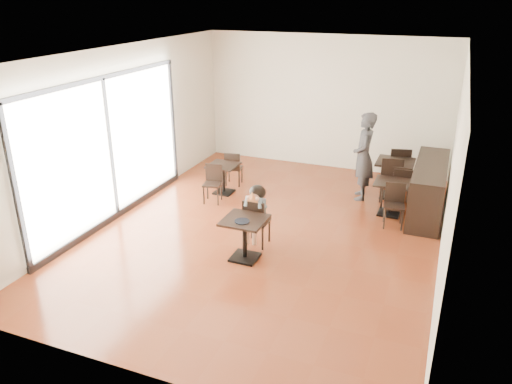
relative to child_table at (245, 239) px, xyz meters
The scene contains 23 objects.
floor 1.14m from the child_table, 90.35° to the left, with size 6.00×8.00×0.01m, color maroon.
ceiling 3.04m from the child_table, 90.35° to the left, with size 6.00×8.00×0.01m, color silver.
wall_back 5.23m from the child_table, 90.07° to the left, with size 6.00×0.01×3.20m, color silver.
wall_front 3.17m from the child_table, 90.13° to the right, with size 6.00×0.01×3.20m, color silver.
wall_left 3.43m from the child_table, 160.22° to the left, with size 0.01×8.00×3.20m, color silver.
wall_right 3.42m from the child_table, 19.86° to the left, with size 0.01×8.00×3.20m, color silver.
storefront_window 3.21m from the child_table, 168.95° to the left, with size 0.04×4.50×2.60m, color white.
child_table is the anchor object (origin of this frame).
child_chair 0.55m from the child_table, 90.00° to the left, with size 0.39×0.39×0.86m, color black, non-canonical shape.
child 0.58m from the child_table, 90.00° to the left, with size 0.39×0.54×1.09m, color slate, non-canonical shape.
plate 0.38m from the child_table, 90.00° to the right, with size 0.24×0.24×0.01m, color black.
pizza_slice 0.69m from the child_table, 90.00° to the left, with size 0.25×0.19×0.06m, color tan, non-canonical shape.
adult_patron 3.60m from the child_table, 68.83° to the left, with size 0.67×0.44×1.85m, color #333337.
cafe_table_mid 3.34m from the child_table, 53.82° to the left, with size 0.65×0.65×0.68m, color black, non-canonical shape.
cafe_table_left 2.93m from the child_table, 121.87° to the left, with size 0.62×0.62×0.65m, color black, non-canonical shape.
cafe_table_back 4.09m from the child_table, 62.16° to the left, with size 0.76×0.76×0.81m, color black, non-canonical shape.
chair_mid_a 3.87m from the child_table, 56.97° to the left, with size 0.37×0.37×0.82m, color black, non-canonical shape.
chair_mid_b 3.01m from the child_table, 45.47° to the left, with size 0.37×0.37×0.82m, color black, non-canonical shape.
chair_left_a 3.41m from the child_table, 116.99° to the left, with size 0.35×0.35×0.79m, color black, non-canonical shape.
chair_left_b 2.48m from the child_table, 128.58° to the left, with size 0.35×0.35×0.79m, color black, non-canonical shape.
chair_back_a 4.60m from the child_table, 65.10° to the left, with size 0.44×0.44×0.97m, color black, non-canonical shape.
chair_back_b 3.63m from the child_table, 57.76° to the left, with size 0.44×0.44×0.97m, color black, non-canonical shape.
service_counter 4.06m from the child_table, 49.37° to the left, with size 0.60×2.40×1.00m, color black.
Camera 1 is at (2.86, -7.75, 4.14)m, focal length 35.00 mm.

